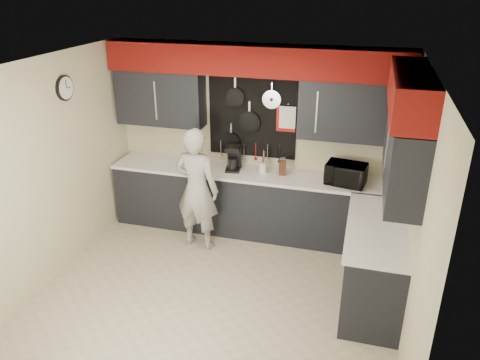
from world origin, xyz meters
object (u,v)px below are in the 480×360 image
(coffee_maker, at_px, (233,157))
(knife_block, at_px, (282,168))
(utensil_crock, at_px, (263,167))
(person, at_px, (197,189))
(microwave, at_px, (346,174))

(coffee_maker, bearing_deg, knife_block, -9.33)
(coffee_maker, bearing_deg, utensil_crock, -8.11)
(knife_block, bearing_deg, person, -165.56)
(utensil_crock, bearing_deg, coffee_maker, -178.74)
(knife_block, relative_size, person, 0.12)
(microwave, distance_m, utensil_crock, 1.11)
(coffee_maker, height_order, person, person)
(microwave, relative_size, utensil_crock, 3.51)
(utensil_crock, height_order, person, person)
(microwave, height_order, coffee_maker, coffee_maker)
(utensil_crock, xyz_separation_m, person, (-0.75, -0.58, -0.16))
(microwave, height_order, knife_block, microwave)
(utensil_crock, xyz_separation_m, coffee_maker, (-0.41, -0.01, 0.11))
(person, bearing_deg, microwave, -156.59)
(knife_block, xyz_separation_m, coffee_maker, (-0.68, -0.00, 0.08))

